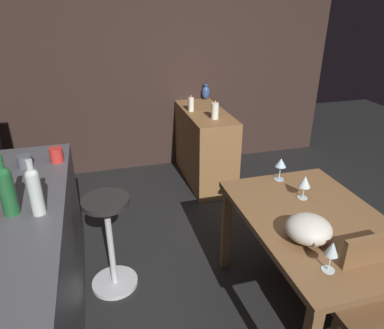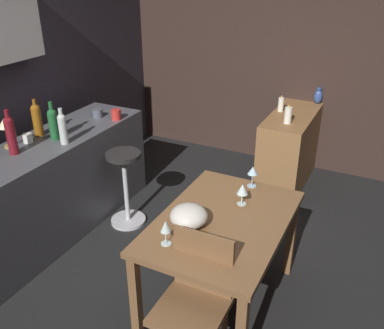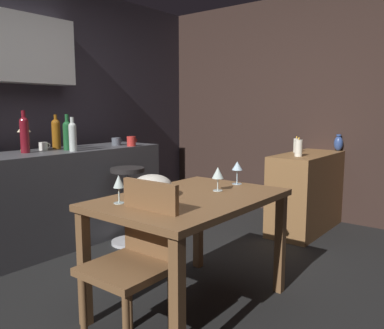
{
  "view_description": "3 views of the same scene",
  "coord_description": "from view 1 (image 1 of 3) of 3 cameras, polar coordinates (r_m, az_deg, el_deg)",
  "views": [
    {
      "loc": [
        -1.6,
        1.0,
        1.94
      ],
      "look_at": [
        0.68,
        0.36,
        0.83
      ],
      "focal_mm": 33.23,
      "sensor_mm": 36.0,
      "label": 1
    },
    {
      "loc": [
        -2.3,
        -1.08,
        2.34
      ],
      "look_at": [
        0.39,
        0.26,
        0.84
      ],
      "focal_mm": 39.46,
      "sensor_mm": 36.0,
      "label": 2
    },
    {
      "loc": [
        -1.97,
        -1.71,
        1.29
      ],
      "look_at": [
        0.61,
        0.32,
        0.82
      ],
      "focal_mm": 36.67,
      "sensor_mm": 36.0,
      "label": 3
    }
  ],
  "objects": [
    {
      "name": "ground_plane",
      "position": [
        2.71,
        12.16,
        -21.33
      ],
      "size": [
        9.0,
        9.0,
        0.0
      ],
      "primitive_type": "plane",
      "color": "black"
    },
    {
      "name": "wall_side_right",
      "position": [
        4.26,
        -6.22,
        16.39
      ],
      "size": [
        0.1,
        4.4,
        2.6
      ],
      "primitive_type": "cube",
      "color": "#33231E",
      "rests_on": "ground_plane"
    },
    {
      "name": "dining_table",
      "position": [
        2.34,
        19.16,
        -10.13
      ],
      "size": [
        1.21,
        0.82,
        0.74
      ],
      "color": "brown",
      "rests_on": "ground_plane"
    },
    {
      "name": "kitchen_counter",
      "position": [
        2.34,
        -25.86,
        -17.53
      ],
      "size": [
        2.1,
        0.6,
        0.9
      ],
      "primitive_type": "cube",
      "color": "#4C4C51",
      "rests_on": "ground_plane"
    },
    {
      "name": "sideboard_cabinet",
      "position": [
        4.07,
        1.96,
        3.08
      ],
      "size": [
        1.1,
        0.44,
        0.82
      ],
      "primitive_type": "cube",
      "color": "olive",
      "rests_on": "ground_plane"
    },
    {
      "name": "chair_near_window",
      "position": [
        2.16,
        27.83,
        -20.3
      ],
      "size": [
        0.4,
        0.4,
        0.9
      ],
      "color": "brown",
      "rests_on": "ground_plane"
    },
    {
      "name": "bar_stool",
      "position": [
        2.61,
        -13.0,
        -11.9
      ],
      "size": [
        0.34,
        0.34,
        0.74
      ],
      "color": "#262323",
      "rests_on": "ground_plane"
    },
    {
      "name": "wine_glass_left",
      "position": [
        1.85,
        21.59,
        -12.62
      ],
      "size": [
        0.06,
        0.06,
        0.17
      ],
      "color": "silver",
      "rests_on": "dining_table"
    },
    {
      "name": "wine_glass_right",
      "position": [
        2.42,
        17.65,
        -2.71
      ],
      "size": [
        0.08,
        0.08,
        0.16
      ],
      "color": "silver",
      "rests_on": "dining_table"
    },
    {
      "name": "wine_glass_center",
      "position": [
        2.62,
        14.07,
        0.15
      ],
      "size": [
        0.08,
        0.08,
        0.17
      ],
      "color": "silver",
      "rests_on": "dining_table"
    },
    {
      "name": "fruit_bowl",
      "position": [
        2.05,
        18.2,
        -9.78
      ],
      "size": [
        0.25,
        0.25,
        0.14
      ],
      "primitive_type": "ellipsoid",
      "color": "beige",
      "rests_on": "dining_table"
    },
    {
      "name": "wine_bottle_clear",
      "position": [
        2.01,
        -23.94,
        -3.64
      ],
      "size": [
        0.07,
        0.07,
        0.31
      ],
      "color": "silver",
      "rests_on": "kitchen_counter"
    },
    {
      "name": "wine_bottle_green",
      "position": [
        2.07,
        -27.66,
        -3.4
      ],
      "size": [
        0.08,
        0.08,
        0.34
      ],
      "color": "#1E592D",
      "rests_on": "kitchen_counter"
    },
    {
      "name": "cup_red",
      "position": [
        2.65,
        -20.93,
        1.47
      ],
      "size": [
        0.13,
        0.09,
        0.1
      ],
      "color": "red",
      "rests_on": "kitchen_counter"
    },
    {
      "name": "cup_slate",
      "position": [
        2.66,
        -25.25,
        0.5
      ],
      "size": [
        0.13,
        0.1,
        0.08
      ],
      "color": "#515660",
      "rests_on": "kitchen_counter"
    },
    {
      "name": "pillar_candle_tall",
      "position": [
        3.65,
        3.7,
        8.58
      ],
      "size": [
        0.07,
        0.07,
        0.19
      ],
      "color": "white",
      "rests_on": "sideboard_cabinet"
    },
    {
      "name": "pillar_candle_short",
      "position": [
        3.9,
        -0.22,
        9.62
      ],
      "size": [
        0.06,
        0.06,
        0.18
      ],
      "color": "white",
      "rests_on": "sideboard_cabinet"
    },
    {
      "name": "vase_ceramic_blue",
      "position": [
        4.39,
        2.21,
        11.51
      ],
      "size": [
        0.1,
        0.1,
        0.19
      ],
      "color": "#334C8C",
      "rests_on": "sideboard_cabinet"
    }
  ]
}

